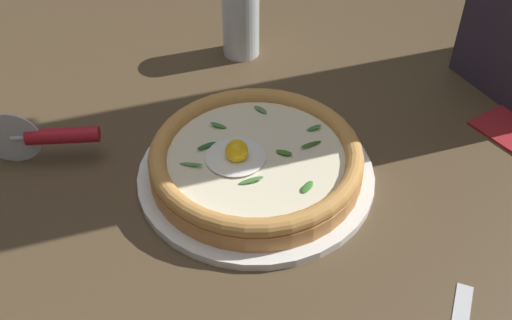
# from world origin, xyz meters

# --- Properties ---
(ground_plane) EXTENTS (2.40, 2.40, 0.03)m
(ground_plane) POSITION_xyz_m (0.00, 0.00, -0.01)
(ground_plane) COLOR brown
(ground_plane) RESTS_ON ground
(pizza_plate) EXTENTS (0.32, 0.32, 0.01)m
(pizza_plate) POSITION_xyz_m (-0.01, 0.04, 0.01)
(pizza_plate) COLOR white
(pizza_plate) RESTS_ON ground
(pizza) EXTENTS (0.28, 0.28, 0.06)m
(pizza) POSITION_xyz_m (-0.01, 0.04, 0.03)
(pizza) COLOR #CF8849
(pizza) RESTS_ON pizza_plate
(pizza_cutter) EXTENTS (0.16, 0.05, 0.08)m
(pizza_cutter) POSITION_xyz_m (-0.27, 0.16, 0.04)
(pizza_cutter) COLOR silver
(pizza_cutter) RESTS_ON ground
(drinking_glass) EXTENTS (0.06, 0.06, 0.13)m
(drinking_glass) POSITION_xyz_m (0.06, 0.35, 0.06)
(drinking_glass) COLOR silver
(drinking_glass) RESTS_ON ground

